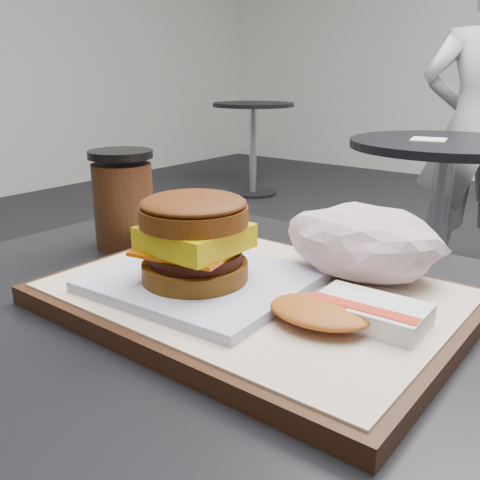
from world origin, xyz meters
name	(u,v)px	position (x,y,z in m)	size (l,w,h in m)	color
serving_tray	(254,297)	(-0.01, 0.02, 0.78)	(0.38, 0.28, 0.02)	black
breakfast_sandwich	(197,249)	(-0.05, -0.01, 0.83)	(0.20, 0.18, 0.09)	silver
hash_brown	(347,312)	(0.09, 0.01, 0.80)	(0.12, 0.09, 0.02)	silver
crumpled_wrapper	(363,241)	(0.05, 0.12, 0.83)	(0.16, 0.12, 0.07)	silver
coffee_cup	(123,201)	(-0.26, 0.07, 0.83)	(0.08, 0.08, 0.12)	#3B1D0E
neighbor_table	(441,194)	(-0.35, 1.65, 0.55)	(0.70, 0.70, 0.75)	black
napkin	(429,139)	(-0.41, 1.62, 0.75)	(0.12, 0.12, 0.00)	white
patron	(479,129)	(-0.41, 2.27, 0.74)	(0.54, 0.35, 1.47)	silver
bg_table_mid	(253,126)	(-2.40, 3.20, 0.56)	(0.66, 0.66, 0.75)	black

